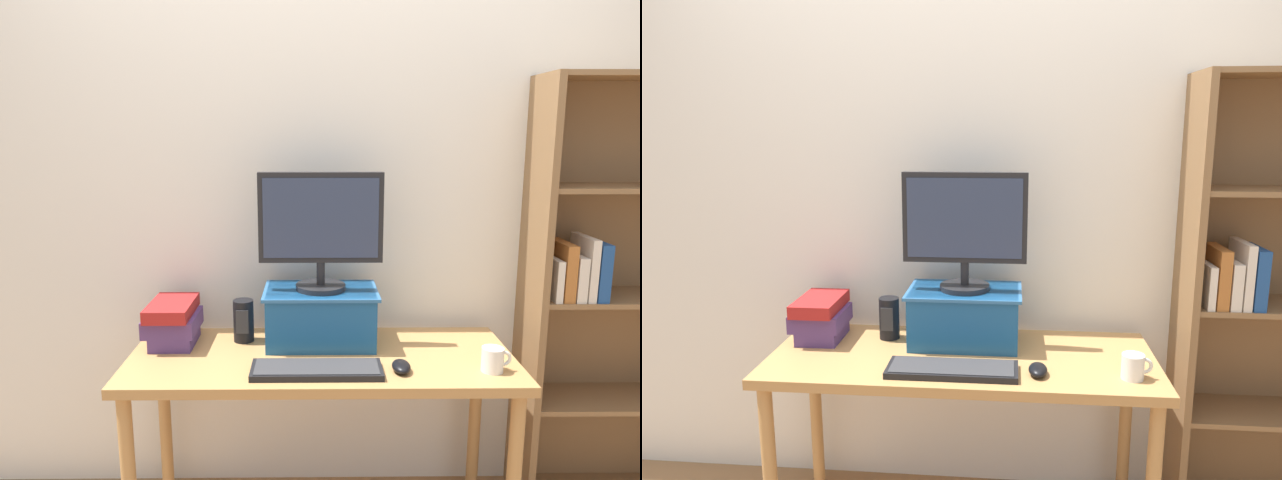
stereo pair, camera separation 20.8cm
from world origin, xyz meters
TOP-DOWN VIEW (x-y plane):
  - back_wall at (0.00, 0.38)m, footprint 7.00×0.08m
  - desk at (0.00, 0.00)m, footprint 1.42×0.57m
  - bookshelf_unit at (1.24, 0.23)m, footprint 0.87×0.28m
  - riser_box at (-0.00, 0.13)m, footprint 0.44×0.28m
  - computer_monitor at (-0.00, 0.12)m, footprint 0.47×0.19m
  - keyboard at (-0.02, -0.16)m, footprint 0.45×0.15m
  - computer_mouse at (0.27, -0.15)m, footprint 0.06×0.10m
  - book_stack at (-0.57, 0.12)m, footprint 0.19×0.27m
  - coffee_mug at (0.59, -0.15)m, footprint 0.10×0.08m
  - desk_speaker at (-0.30, 0.14)m, footprint 0.08×0.08m

SIDE VIEW (x-z plane):
  - desk at x=0.00m, z-range 0.28..1.01m
  - keyboard at x=-0.02m, z-range 0.73..0.75m
  - computer_mouse at x=0.27m, z-range 0.73..0.77m
  - coffee_mug at x=0.59m, z-range 0.73..0.81m
  - desk_speaker at x=-0.30m, z-range 0.73..0.90m
  - book_stack at x=-0.57m, z-range 0.73..0.90m
  - riser_box at x=0.00m, z-range 0.74..0.95m
  - bookshelf_unit at x=1.24m, z-range 0.01..1.77m
  - computer_monitor at x=0.00m, z-range 0.97..1.42m
  - back_wall at x=0.00m, z-range 0.00..2.60m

